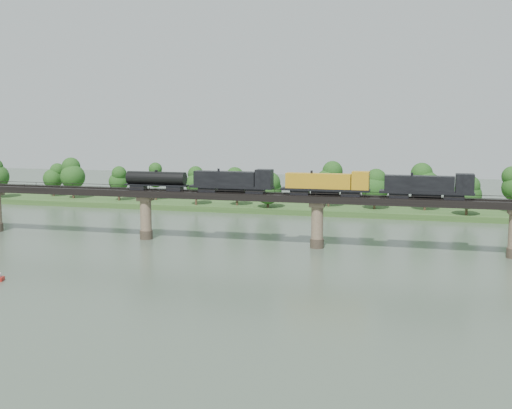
# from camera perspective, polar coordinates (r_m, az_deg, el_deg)

# --- Properties ---
(ground) EXTENTS (400.00, 400.00, 0.00)m
(ground) POSITION_cam_1_polar(r_m,az_deg,el_deg) (111.15, 2.95, -6.91)
(ground) COLOR #39493A
(ground) RESTS_ON ground
(far_bank) EXTENTS (300.00, 24.00, 1.60)m
(far_bank) POSITION_cam_1_polar(r_m,az_deg,el_deg) (193.48, 8.03, -0.38)
(far_bank) COLOR #2C4F1F
(far_bank) RESTS_ON ground
(bridge) EXTENTS (236.00, 30.00, 11.50)m
(bridge) POSITION_cam_1_polar(r_m,az_deg,el_deg) (138.89, 5.46, -1.64)
(bridge) COLOR #473A2D
(bridge) RESTS_ON ground
(bridge_superstructure) EXTENTS (220.00, 4.90, 0.75)m
(bridge_superstructure) POSITION_cam_1_polar(r_m,az_deg,el_deg) (137.99, 5.50, 0.95)
(bridge_superstructure) COLOR black
(bridge_superstructure) RESTS_ON bridge
(far_treeline) EXTENTS (289.06, 17.54, 13.60)m
(far_treeline) POSITION_cam_1_polar(r_m,az_deg,el_deg) (189.19, 5.45, 1.93)
(far_treeline) COLOR #382619
(far_treeline) RESTS_ON far_bank
(freight_train) EXTENTS (76.61, 2.98, 5.27)m
(freight_train) POSITION_cam_1_polar(r_m,az_deg,el_deg) (138.64, 3.40, 1.93)
(freight_train) COLOR black
(freight_train) RESTS_ON bridge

